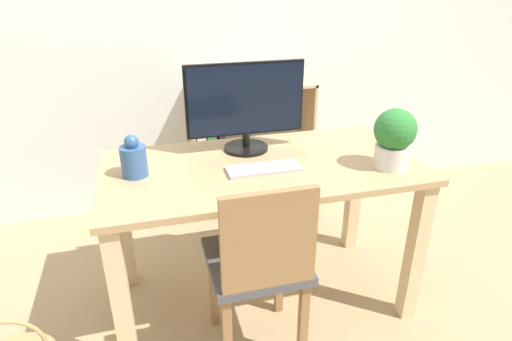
{
  "coord_description": "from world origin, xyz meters",
  "views": [
    {
      "loc": [
        -0.49,
        -1.69,
        1.55
      ],
      "look_at": [
        0.0,
        0.1,
        0.69
      ],
      "focal_mm": 30.0,
      "sensor_mm": 36.0,
      "label": 1
    }
  ],
  "objects_px": {
    "vase": "(134,159)",
    "potted_plant": "(394,137)",
    "bookshelf": "(229,153)",
    "monitor": "(245,104)",
    "chair": "(260,263)",
    "keyboard": "(264,169)"
  },
  "relations": [
    {
      "from": "vase",
      "to": "potted_plant",
      "type": "distance_m",
      "value": 1.12
    },
    {
      "from": "bookshelf",
      "to": "monitor",
      "type": "bearing_deg",
      "value": -95.34
    },
    {
      "from": "potted_plant",
      "to": "bookshelf",
      "type": "relative_size",
      "value": 0.3
    },
    {
      "from": "monitor",
      "to": "chair",
      "type": "distance_m",
      "value": 0.74
    },
    {
      "from": "monitor",
      "to": "vase",
      "type": "height_order",
      "value": "monitor"
    },
    {
      "from": "monitor",
      "to": "bookshelf",
      "type": "relative_size",
      "value": 0.64
    },
    {
      "from": "chair",
      "to": "bookshelf",
      "type": "distance_m",
      "value": 1.34
    },
    {
      "from": "potted_plant",
      "to": "bookshelf",
      "type": "height_order",
      "value": "potted_plant"
    },
    {
      "from": "vase",
      "to": "potted_plant",
      "type": "bearing_deg",
      "value": -10.84
    },
    {
      "from": "monitor",
      "to": "potted_plant",
      "type": "height_order",
      "value": "monitor"
    },
    {
      "from": "potted_plant",
      "to": "chair",
      "type": "height_order",
      "value": "potted_plant"
    },
    {
      "from": "potted_plant",
      "to": "bookshelf",
      "type": "xyz_separation_m",
      "value": [
        -0.49,
        1.17,
        -0.49
      ]
    },
    {
      "from": "vase",
      "to": "chair",
      "type": "xyz_separation_m",
      "value": [
        0.45,
        -0.37,
        -0.35
      ]
    },
    {
      "from": "monitor",
      "to": "keyboard",
      "type": "relative_size",
      "value": 1.74
    },
    {
      "from": "vase",
      "to": "bookshelf",
      "type": "xyz_separation_m",
      "value": [
        0.6,
        0.96,
        -0.43
      ]
    },
    {
      "from": "keyboard",
      "to": "chair",
      "type": "xyz_separation_m",
      "value": [
        -0.1,
        -0.28,
        -0.29
      ]
    },
    {
      "from": "chair",
      "to": "potted_plant",
      "type": "bearing_deg",
      "value": 15.15
    },
    {
      "from": "monitor",
      "to": "bookshelf",
      "type": "height_order",
      "value": "monitor"
    },
    {
      "from": "vase",
      "to": "bookshelf",
      "type": "relative_size",
      "value": 0.21
    },
    {
      "from": "potted_plant",
      "to": "bookshelf",
      "type": "distance_m",
      "value": 1.36
    },
    {
      "from": "monitor",
      "to": "vase",
      "type": "bearing_deg",
      "value": -162.63
    },
    {
      "from": "keyboard",
      "to": "chair",
      "type": "distance_m",
      "value": 0.41
    }
  ]
}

